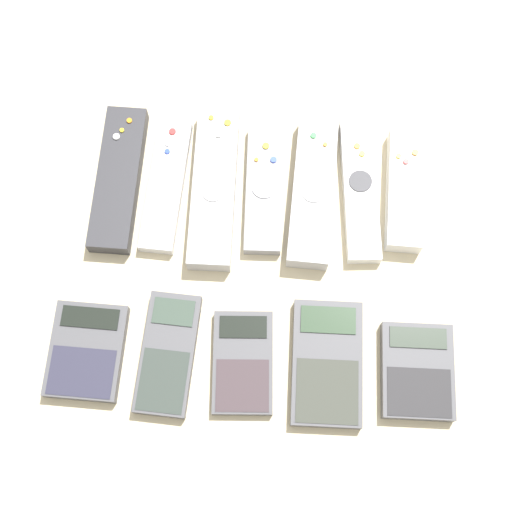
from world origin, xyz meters
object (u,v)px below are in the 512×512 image
object	(u,v)px
calculator_4	(417,371)
calculator_1	(168,354)
remote_5	(360,188)
remote_0	(119,179)
remote_3	(264,189)
remote_4	(313,191)
remote_6	(405,190)
calculator_2	(243,362)
remote_2	(214,187)
calculator_3	(327,363)
calculator_0	(87,351)
remote_1	(166,185)

from	to	relation	value
calculator_4	calculator_1	bearing A→B (deg)	178.83
remote_5	calculator_1	bearing A→B (deg)	-139.06
remote_0	calculator_1	size ratio (longest dim) A/B	1.32
remote_3	remote_5	size ratio (longest dim) A/B	0.87
remote_3	remote_0	bearing A→B (deg)	178.18
remote_4	remote_5	world-z (taller)	remote_4
remote_6	remote_4	bearing A→B (deg)	-173.90
remote_3	calculator_2	xyz separation A→B (m)	(-0.02, -0.23, -0.00)
remote_2	remote_3	size ratio (longest dim) A/B	1.25
calculator_1	remote_4	bearing A→B (deg)	56.16
remote_2	calculator_3	distance (m)	0.26
calculator_4	calculator_0	bearing A→B (deg)	179.38
remote_3	remote_6	distance (m)	0.18
remote_4	calculator_3	size ratio (longest dim) A/B	1.36
calculator_2	remote_4	bearing A→B (deg)	68.46
remote_5	calculator_1	size ratio (longest dim) A/B	1.34
calculator_0	calculator_3	xyz separation A→B (m)	(0.29, -0.00, -0.00)
remote_0	calculator_3	xyz separation A→B (m)	(0.27, -0.22, -0.00)
remote_2	calculator_2	world-z (taller)	remote_2
remote_0	calculator_2	world-z (taller)	remote_0
remote_0	calculator_0	distance (m)	0.22
remote_0	remote_4	distance (m)	0.25
calculator_3	remote_0	bearing A→B (deg)	140.40
remote_4	remote_6	xyz separation A→B (m)	(0.12, 0.01, -0.00)
calculator_2	remote_3	bearing A→B (deg)	83.89
remote_4	calculator_3	bearing A→B (deg)	-81.15
remote_2	calculator_1	xyz separation A→B (m)	(-0.04, -0.22, -0.01)
remote_1	remote_3	size ratio (longest dim) A/B	1.05
remote_1	calculator_4	xyz separation A→B (m)	(0.32, -0.23, 0.00)
remote_1	remote_2	size ratio (longest dim) A/B	0.84
remote_4	calculator_4	bearing A→B (deg)	-56.92
remote_5	calculator_1	xyz separation A→B (m)	(-0.23, -0.23, -0.00)
calculator_4	remote_2	bearing A→B (deg)	138.96
calculator_1	calculator_2	world-z (taller)	calculator_1
remote_1	calculator_1	xyz separation A→B (m)	(0.02, -0.22, 0.00)
remote_1	remote_6	bearing A→B (deg)	4.83
remote_0	remote_1	bearing A→B (deg)	-2.62
calculator_2	calculator_4	distance (m)	0.21
remote_6	calculator_4	world-z (taller)	remote_6
remote_6	calculator_3	world-z (taller)	remote_6
remote_2	remote_6	xyz separation A→B (m)	(0.24, 0.01, -0.00)
calculator_0	calculator_1	size ratio (longest dim) A/B	0.79
calculator_1	calculator_4	bearing A→B (deg)	2.59
remote_0	remote_3	distance (m)	0.19
remote_2	remote_4	xyz separation A→B (m)	(0.13, -0.00, 0.00)
calculator_2	remote_6	bearing A→B (deg)	47.48
calculator_2	calculator_3	bearing A→B (deg)	-0.08
calculator_3	remote_5	bearing A→B (deg)	80.33
remote_3	remote_5	distance (m)	0.12
remote_2	calculator_2	bearing A→B (deg)	-77.43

